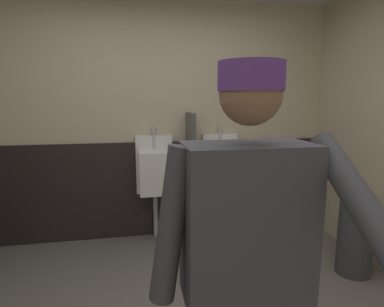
{
  "coord_description": "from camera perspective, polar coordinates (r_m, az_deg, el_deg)",
  "views": [
    {
      "loc": [
        -0.22,
        -1.67,
        1.53
      ],
      "look_at": [
        0.09,
        -0.06,
        1.25
      ],
      "focal_mm": 29.21,
      "sensor_mm": 36.0,
      "label": 1
    }
  ],
  "objects": [
    {
      "name": "wainscot_band_back",
      "position": [
        3.57,
        -6.82,
        -6.46
      ],
      "size": [
        3.95,
        0.03,
        1.07
      ],
      "primitive_type": "cube",
      "color": "black",
      "rests_on": "ground_plane"
    },
    {
      "name": "wall_back",
      "position": [
        3.51,
        -7.16,
        5.78
      ],
      "size": [
        4.55,
        0.12,
        2.58
      ],
      "primitive_type": "cube",
      "color": "beige",
      "rests_on": "ground_plane"
    },
    {
      "name": "urinal_middle",
      "position": [
        3.49,
        5.59,
        -2.71
      ],
      "size": [
        0.4,
        0.34,
        1.24
      ],
      "color": "white",
      "rests_on": "ground_plane"
    },
    {
      "name": "privacy_divider_panel",
      "position": [
        3.31,
        -0.27,
        -0.32
      ],
      "size": [
        0.04,
        0.4,
        0.9
      ],
      "primitive_type": "cube",
      "color": "#4C4C51"
    },
    {
      "name": "trash_bin",
      "position": [
        3.19,
        27.67,
        -13.31
      ],
      "size": [
        0.29,
        0.29,
        0.68
      ],
      "primitive_type": "cylinder",
      "color": "#38383D",
      "rests_on": "ground_plane"
    },
    {
      "name": "person",
      "position": [
        1.21,
        9.89,
        -17.88
      ],
      "size": [
        0.67,
        0.6,
        1.66
      ],
      "color": "#2D3342",
      "rests_on": "ground_plane"
    },
    {
      "name": "urinal_left",
      "position": [
        3.37,
        -6.79,
        -3.22
      ],
      "size": [
        0.4,
        0.34,
        1.24
      ],
      "color": "white",
      "rests_on": "ground_plane"
    }
  ]
}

